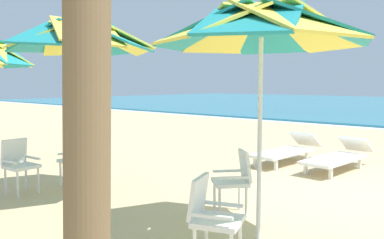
{
  "coord_description": "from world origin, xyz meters",
  "views": [
    {
      "loc": [
        2.22,
        -6.01,
        1.76
      ],
      "look_at": [
        -3.4,
        0.19,
        1.0
      ],
      "focal_mm": 37.58,
      "sensor_mm": 36.0,
      "label": 1
    }
  ],
  "objects_px": {
    "sun_lounger_2": "(287,150)",
    "beach_umbrella_0": "(261,28)",
    "plastic_chair_1": "(235,178)",
    "sun_lounger_1": "(338,156)",
    "plastic_chair_3": "(78,157)",
    "plastic_chair_0": "(211,215)",
    "plastic_chair_2": "(19,162)",
    "beach_umbrella_1": "(80,37)"
  },
  "relations": [
    {
      "from": "beach_umbrella_0",
      "to": "plastic_chair_0",
      "type": "distance_m",
      "value": 2.03
    },
    {
      "from": "plastic_chair_3",
      "to": "sun_lounger_1",
      "type": "xyz_separation_m",
      "value": [
        2.84,
        4.2,
        -0.22
      ]
    },
    {
      "from": "beach_umbrella_1",
      "to": "plastic_chair_2",
      "type": "bearing_deg",
      "value": -143.33
    },
    {
      "from": "plastic_chair_0",
      "to": "plastic_chair_3",
      "type": "distance_m",
      "value": 3.73
    },
    {
      "from": "plastic_chair_2",
      "to": "plastic_chair_3",
      "type": "relative_size",
      "value": 1.0
    },
    {
      "from": "plastic_chair_0",
      "to": "beach_umbrella_1",
      "type": "height_order",
      "value": "beach_umbrella_1"
    },
    {
      "from": "sun_lounger_2",
      "to": "plastic_chair_0",
      "type": "bearing_deg",
      "value": -68.68
    },
    {
      "from": "beach_umbrella_1",
      "to": "sun_lounger_2",
      "type": "relative_size",
      "value": 1.3
    },
    {
      "from": "sun_lounger_1",
      "to": "plastic_chair_1",
      "type": "bearing_deg",
      "value": -88.74
    },
    {
      "from": "plastic_chair_1",
      "to": "sun_lounger_2",
      "type": "relative_size",
      "value": 0.4
    },
    {
      "from": "beach_umbrella_1",
      "to": "sun_lounger_1",
      "type": "relative_size",
      "value": 1.29
    },
    {
      "from": "sun_lounger_1",
      "to": "sun_lounger_2",
      "type": "distance_m",
      "value": 1.16
    },
    {
      "from": "plastic_chair_3",
      "to": "sun_lounger_2",
      "type": "distance_m",
      "value": 4.51
    },
    {
      "from": "beach_umbrella_1",
      "to": "sun_lounger_2",
      "type": "xyz_separation_m",
      "value": [
        1.1,
        4.47,
        -2.17
      ]
    },
    {
      "from": "beach_umbrella_1",
      "to": "plastic_chair_3",
      "type": "relative_size",
      "value": 3.24
    },
    {
      "from": "sun_lounger_1",
      "to": "sun_lounger_2",
      "type": "bearing_deg",
      "value": -179.38
    },
    {
      "from": "plastic_chair_1",
      "to": "sun_lounger_2",
      "type": "bearing_deg",
      "value": 108.8
    },
    {
      "from": "beach_umbrella_0",
      "to": "beach_umbrella_1",
      "type": "distance_m",
      "value": 3.07
    },
    {
      "from": "sun_lounger_1",
      "to": "plastic_chair_0",
      "type": "bearing_deg",
      "value": -80.97
    },
    {
      "from": "beach_umbrella_0",
      "to": "sun_lounger_2",
      "type": "xyz_separation_m",
      "value": [
        -1.95,
        4.17,
        -2.07
      ]
    },
    {
      "from": "plastic_chair_3",
      "to": "sun_lounger_1",
      "type": "relative_size",
      "value": 0.4
    },
    {
      "from": "beach_umbrella_0",
      "to": "plastic_chair_2",
      "type": "distance_m",
      "value": 4.41
    },
    {
      "from": "plastic_chair_1",
      "to": "plastic_chair_3",
      "type": "relative_size",
      "value": 1.0
    },
    {
      "from": "plastic_chair_1",
      "to": "sun_lounger_2",
      "type": "distance_m",
      "value": 3.85
    },
    {
      "from": "plastic_chair_0",
      "to": "plastic_chair_3",
      "type": "xyz_separation_m",
      "value": [
        -3.64,
        0.83,
        0.0
      ]
    },
    {
      "from": "sun_lounger_1",
      "to": "sun_lounger_2",
      "type": "relative_size",
      "value": 1.01
    },
    {
      "from": "plastic_chair_1",
      "to": "plastic_chair_0",
      "type": "bearing_deg",
      "value": -62.42
    },
    {
      "from": "sun_lounger_1",
      "to": "plastic_chair_3",
      "type": "bearing_deg",
      "value": -124.06
    },
    {
      "from": "plastic_chair_2",
      "to": "sun_lounger_2",
      "type": "relative_size",
      "value": 0.4
    },
    {
      "from": "plastic_chair_0",
      "to": "sun_lounger_1",
      "type": "distance_m",
      "value": 5.09
    },
    {
      "from": "beach_umbrella_0",
      "to": "plastic_chair_3",
      "type": "height_order",
      "value": "beach_umbrella_0"
    },
    {
      "from": "sun_lounger_2",
      "to": "beach_umbrella_0",
      "type": "bearing_deg",
      "value": -64.91
    },
    {
      "from": "plastic_chair_0",
      "to": "sun_lounger_2",
      "type": "relative_size",
      "value": 0.4
    },
    {
      "from": "plastic_chair_2",
      "to": "plastic_chair_3",
      "type": "distance_m",
      "value": 0.95
    },
    {
      "from": "beach_umbrella_0",
      "to": "plastic_chair_0",
      "type": "bearing_deg",
      "value": -89.78
    },
    {
      "from": "beach_umbrella_1",
      "to": "sun_lounger_2",
      "type": "distance_m",
      "value": 5.09
    },
    {
      "from": "plastic_chair_2",
      "to": "beach_umbrella_0",
      "type": "bearing_deg",
      "value": 13.39
    },
    {
      "from": "plastic_chair_0",
      "to": "plastic_chair_2",
      "type": "distance_m",
      "value": 3.9
    },
    {
      "from": "beach_umbrella_0",
      "to": "sun_lounger_2",
      "type": "height_order",
      "value": "beach_umbrella_0"
    },
    {
      "from": "plastic_chair_1",
      "to": "plastic_chair_3",
      "type": "height_order",
      "value": "same"
    },
    {
      "from": "plastic_chair_1",
      "to": "sun_lounger_1",
      "type": "xyz_separation_m",
      "value": [
        -0.08,
        3.65,
        -0.22
      ]
    },
    {
      "from": "plastic_chair_1",
      "to": "beach_umbrella_1",
      "type": "bearing_deg",
      "value": -160.37
    }
  ]
}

